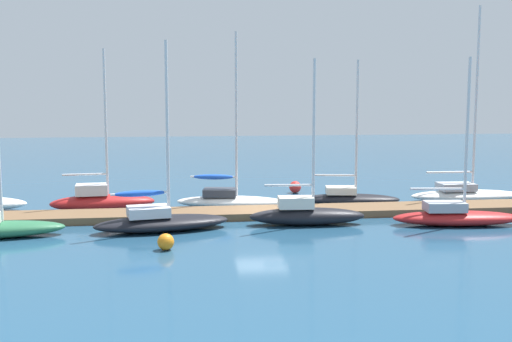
# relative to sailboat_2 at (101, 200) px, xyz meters

# --- Properties ---
(ground_plane) EXTENTS (120.00, 120.00, 0.00)m
(ground_plane) POSITION_rel_sailboat_2_xyz_m (7.98, -2.49, -0.58)
(ground_plane) COLOR navy
(dock_pier) EXTENTS (33.09, 2.37, 0.35)m
(dock_pier) POSITION_rel_sailboat_2_xyz_m (7.98, -2.49, -0.40)
(dock_pier) COLOR brown
(dock_pier) RESTS_ON ground_plane
(sailboat_2) EXTENTS (5.41, 2.02, 8.27)m
(sailboat_2) POSITION_rel_sailboat_2_xyz_m (0.00, 0.00, 0.00)
(sailboat_2) COLOR #B21E1E
(sailboat_2) RESTS_ON ground_plane
(sailboat_3) EXTENTS (6.20, 2.99, 8.28)m
(sailboat_3) POSITION_rel_sailboat_2_xyz_m (3.10, -5.19, -0.08)
(sailboat_3) COLOR black
(sailboat_3) RESTS_ON ground_plane
(sailboat_4) EXTENTS (6.02, 2.67, 9.20)m
(sailboat_4) POSITION_rel_sailboat_2_xyz_m (6.63, 0.08, -0.07)
(sailboat_4) COLOR white
(sailboat_4) RESTS_ON ground_plane
(sailboat_5) EXTENTS (5.41, 1.77, 7.57)m
(sailboat_5) POSITION_rel_sailboat_2_xyz_m (9.72, -4.81, -0.03)
(sailboat_5) COLOR black
(sailboat_5) RESTS_ON ground_plane
(sailboat_6) EXTENTS (5.52, 2.44, 7.80)m
(sailboat_6) POSITION_rel_sailboat_2_xyz_m (13.18, 0.01, -0.13)
(sailboat_6) COLOR black
(sailboat_6) RESTS_ON ground_plane
(sailboat_7) EXTENTS (6.09, 2.29, 7.63)m
(sailboat_7) POSITION_rel_sailboat_2_xyz_m (16.53, -5.79, -0.11)
(sailboat_7) COLOR #B21E1E
(sailboat_7) RESTS_ON ground_plane
(sailboat_8) EXTENTS (6.50, 2.15, 10.77)m
(sailboat_8) POSITION_rel_sailboat_2_xyz_m (19.99, 0.31, -0.08)
(sailboat_8) COLOR white
(sailboat_8) RESTS_ON ground_plane
(mooring_buoy_orange) EXTENTS (0.65, 0.65, 0.65)m
(mooring_buoy_orange) POSITION_rel_sailboat_2_xyz_m (3.39, -8.68, -0.25)
(mooring_buoy_orange) COLOR orange
(mooring_buoy_orange) RESTS_ON ground_plane
(mooring_buoy_red) EXTENTS (0.72, 0.72, 0.72)m
(mooring_buoy_red) POSITION_rel_sailboat_2_xyz_m (11.04, 4.45, -0.21)
(mooring_buoy_red) COLOR red
(mooring_buoy_red) RESTS_ON ground_plane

